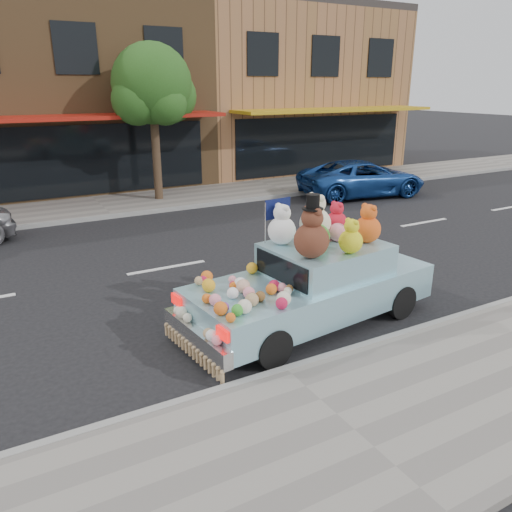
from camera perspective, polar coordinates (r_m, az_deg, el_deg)
ground at (r=11.36m, az=-10.15°, el=-1.33°), size 120.00×120.00×0.00m
near_sidewalk at (r=6.24m, az=11.16°, el=-19.30°), size 60.00×3.00×0.12m
far_sidewalk at (r=17.40m, az=-17.27°, el=5.43°), size 60.00×3.00×0.12m
near_kerb at (r=7.22m, az=3.38°, el=-13.05°), size 60.00×0.12×0.13m
far_kerb at (r=15.97m, az=-16.11°, el=4.39°), size 60.00×0.12×0.13m
storefront_mid at (r=22.36m, az=-21.37°, el=17.15°), size 10.00×9.80×7.30m
storefront_right at (r=25.82m, az=2.27°, el=18.45°), size 10.00×9.80×7.30m
street_tree at (r=17.53m, az=-11.74°, el=17.99°), size 3.00×2.70×5.22m
car_blue at (r=18.84m, az=12.04°, el=8.69°), size 4.93×2.80×1.30m
art_car at (r=8.45m, az=6.44°, el=-2.59°), size 4.65×2.22×2.35m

